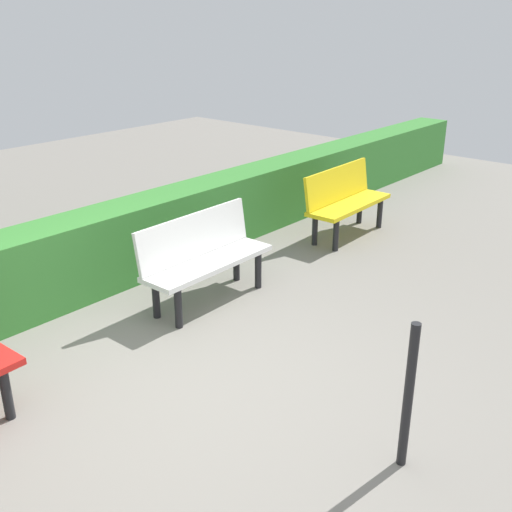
# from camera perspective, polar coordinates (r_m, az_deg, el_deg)

# --- Properties ---
(ground_plane) EXTENTS (18.21, 18.21, 0.00)m
(ground_plane) POSITION_cam_1_polar(r_m,az_deg,el_deg) (4.71, -8.52, -12.62)
(ground_plane) COLOR gray
(bench_yellow) EXTENTS (1.38, 0.49, 0.86)m
(bench_yellow) POSITION_cam_1_polar(r_m,az_deg,el_deg) (7.71, 8.35, 5.36)
(bench_yellow) COLOR yellow
(bench_yellow) RESTS_ON ground_plane
(bench_white) EXTENTS (1.42, 0.47, 0.86)m
(bench_white) POSITION_cam_1_polar(r_m,az_deg,el_deg) (5.87, -4.97, 0.13)
(bench_white) COLOR white
(bench_white) RESTS_ON ground_plane
(hedge_row) EXTENTS (14.21, 0.52, 0.81)m
(hedge_row) POSITION_cam_1_polar(r_m,az_deg,el_deg) (6.56, -11.79, 1.44)
(hedge_row) COLOR #387F33
(hedge_row) RESTS_ON ground_plane
(railing_post_mid) EXTENTS (0.06, 0.06, 1.00)m
(railing_post_mid) POSITION_cam_1_polar(r_m,az_deg,el_deg) (3.86, 14.13, -12.71)
(railing_post_mid) COLOR black
(railing_post_mid) RESTS_ON ground_plane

